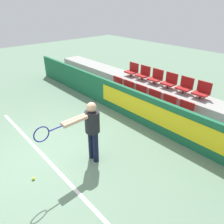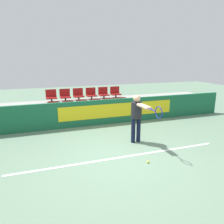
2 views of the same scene
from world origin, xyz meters
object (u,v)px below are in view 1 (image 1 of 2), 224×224
(stadium_chair_0, at_px, (116,84))
(stadium_chair_10, at_px, (185,86))
(stadium_chair_3, at_px, (152,99))
(stadium_chair_8, at_px, (156,77))
(stadium_chair_9, at_px, (170,81))
(stadium_chair_7, at_px, (144,73))
(tennis_player, at_px, (90,127))
(stadium_chair_11, at_px, (202,91))
(stadium_chair_4, at_px, (167,104))
(stadium_chair_1, at_px, (127,89))
(stadium_chair_6, at_px, (132,70))
(stadium_chair_5, at_px, (184,111))
(tennis_ball, at_px, (33,179))
(stadium_chair_2, at_px, (139,93))

(stadium_chair_0, relative_size, stadium_chair_10, 1.00)
(stadium_chair_3, bearing_deg, stadium_chair_8, 124.19)
(stadium_chair_0, height_order, stadium_chair_9, stadium_chair_9)
(stadium_chair_7, bearing_deg, tennis_player, -65.44)
(stadium_chair_8, xyz_separation_m, stadium_chair_11, (1.76, 0.00, 0.00))
(stadium_chair_4, bearing_deg, stadium_chair_1, 180.00)
(stadium_chair_3, distance_m, stadium_chair_6, 2.00)
(stadium_chair_6, relative_size, stadium_chair_7, 1.00)
(stadium_chair_4, relative_size, stadium_chair_6, 1.00)
(stadium_chair_7, xyz_separation_m, stadium_chair_10, (1.76, 0.00, 0.00))
(stadium_chair_0, relative_size, stadium_chair_9, 1.00)
(stadium_chair_7, xyz_separation_m, tennis_player, (1.71, -3.74, -0.06))
(stadium_chair_7, relative_size, stadium_chair_11, 1.00)
(stadium_chair_4, relative_size, stadium_chair_5, 1.00)
(stadium_chair_8, bearing_deg, stadium_chair_9, 0.00)
(tennis_ball, bearing_deg, stadium_chair_3, 92.98)
(stadium_chair_6, bearing_deg, stadium_chair_3, -26.13)
(stadium_chair_0, xyz_separation_m, stadium_chair_4, (2.35, 0.00, 0.00))
(stadium_chair_5, height_order, tennis_ball, stadium_chair_5)
(stadium_chair_3, relative_size, stadium_chair_6, 1.00)
(stadium_chair_9, relative_size, stadium_chair_11, 1.00)
(stadium_chair_6, height_order, stadium_chair_10, same)
(stadium_chair_3, height_order, stadium_chair_6, stadium_chair_6)
(stadium_chair_2, xyz_separation_m, stadium_chair_10, (1.18, 0.87, 0.39))
(stadium_chair_6, height_order, tennis_player, tennis_player)
(stadium_chair_2, bearing_deg, stadium_chair_11, 26.13)
(stadium_chair_4, xyz_separation_m, stadium_chair_8, (-1.18, 0.87, 0.39))
(stadium_chair_5, bearing_deg, stadium_chair_9, 143.65)
(stadium_chair_2, distance_m, stadium_chair_3, 0.59)
(stadium_chair_4, relative_size, stadium_chair_10, 1.00)
(stadium_chair_0, bearing_deg, stadium_chair_11, 16.40)
(stadium_chair_6, height_order, stadium_chair_11, same)
(stadium_chair_7, height_order, stadium_chair_9, same)
(stadium_chair_2, bearing_deg, tennis_player, -68.70)
(stadium_chair_2, relative_size, stadium_chair_5, 1.00)
(stadium_chair_4, bearing_deg, stadium_chair_5, 0.00)
(stadium_chair_0, relative_size, stadium_chair_3, 1.00)
(stadium_chair_1, bearing_deg, tennis_player, -59.27)
(stadium_chair_2, distance_m, stadium_chair_9, 1.12)
(stadium_chair_10, bearing_deg, stadium_chair_5, -55.81)
(stadium_chair_0, xyz_separation_m, stadium_chair_2, (1.18, 0.00, 0.00))
(stadium_chair_1, relative_size, stadium_chair_6, 1.00)
(stadium_chair_3, distance_m, stadium_chair_7, 1.51)
(stadium_chair_1, bearing_deg, stadium_chair_8, 55.81)
(stadium_chair_2, relative_size, tennis_ball, 7.73)
(stadium_chair_3, distance_m, stadium_chair_10, 1.12)
(tennis_ball, bearing_deg, stadium_chair_9, 92.47)
(stadium_chair_6, xyz_separation_m, tennis_player, (2.30, -3.74, -0.06))
(stadium_chair_10, relative_size, tennis_player, 0.33)
(stadium_chair_0, height_order, stadium_chair_7, stadium_chair_7)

